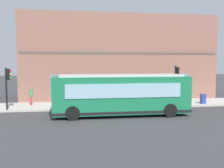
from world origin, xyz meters
TOP-DOWN VIEW (x-y plane):
  - ground at (0.00, 0.00)m, footprint 120.00×120.00m
  - sidewalk_curb at (4.62, 0.00)m, footprint 4.04×40.00m
  - building_corner at (10.52, 0.00)m, footprint 7.81×20.27m
  - city_bus_nearside at (0.08, 1.46)m, footprint 2.68×10.07m
  - traffic_light_near_corner at (3.19, -4.22)m, footprint 0.32×0.49m
  - traffic_light_down_block at (2.99, 10.14)m, footprint 0.32×0.49m
  - fire_hydrant at (4.45, -2.66)m, footprint 0.35×0.35m
  - pedestrian_near_building_entrance at (4.22, 2.01)m, footprint 0.32×0.32m
  - pedestrian_by_light_pole at (4.91, -4.25)m, footprint 0.32×0.32m
  - pedestrian_near_hydrant at (5.31, -1.79)m, footprint 0.32×0.32m
  - pedestrian_walking_along_curb at (4.92, 8.66)m, footprint 0.32×0.32m
  - newspaper_vending_box at (3.36, -6.92)m, footprint 0.44×0.42m

SIDE VIEW (x-z plane):
  - ground at x=0.00m, z-range 0.00..0.00m
  - sidewalk_curb at x=4.62m, z-range 0.00..0.15m
  - fire_hydrant at x=4.45m, z-range 0.14..0.88m
  - newspaper_vending_box at x=3.36m, z-range 0.15..1.05m
  - pedestrian_near_hydrant at x=5.31m, z-range 0.26..1.81m
  - pedestrian_walking_along_curb at x=4.92m, z-range 0.27..1.87m
  - pedestrian_near_building_entrance at x=4.22m, z-range 0.28..1.97m
  - pedestrian_by_light_pole at x=4.91m, z-range 0.29..2.08m
  - city_bus_nearside at x=0.08m, z-range 0.02..3.09m
  - traffic_light_down_block at x=2.99m, z-range 0.82..4.23m
  - traffic_light_near_corner at x=3.19m, z-range 0.84..4.35m
  - building_corner at x=10.52m, z-range -0.01..8.87m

